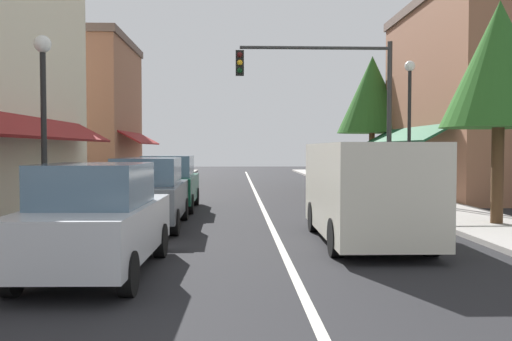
# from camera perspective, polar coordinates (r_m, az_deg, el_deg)

# --- Properties ---
(ground_plane) EXTENTS (80.00, 80.00, 0.00)m
(ground_plane) POSITION_cam_1_polar(r_m,az_deg,el_deg) (21.17, 0.33, -3.14)
(ground_plane) COLOR black
(sidewalk_left) EXTENTS (2.60, 56.00, 0.12)m
(sidewalk_left) POSITION_cam_1_polar(r_m,az_deg,el_deg) (21.63, -14.40, -2.94)
(sidewalk_left) COLOR gray
(sidewalk_left) RESTS_ON ground
(sidewalk_right) EXTENTS (2.60, 56.00, 0.12)m
(sidewalk_right) POSITION_cam_1_polar(r_m,az_deg,el_deg) (22.10, 14.74, -2.83)
(sidewalk_right) COLOR #A39E99
(sidewalk_right) RESTS_ON ground
(lane_center_stripe) EXTENTS (0.14, 52.00, 0.01)m
(lane_center_stripe) POSITION_cam_1_polar(r_m,az_deg,el_deg) (21.17, 0.33, -3.13)
(lane_center_stripe) COLOR silver
(lane_center_stripe) RESTS_ON ground
(storefront_right_block) EXTENTS (6.51, 10.20, 8.36)m
(storefront_right_block) POSITION_cam_1_polar(r_m,az_deg,el_deg) (25.36, 22.02, 7.06)
(storefront_right_block) COLOR #8E5B42
(storefront_right_block) RESTS_ON ground
(storefront_far_left) EXTENTS (5.71, 8.20, 8.06)m
(storefront_far_left) POSITION_cam_1_polar(r_m,az_deg,el_deg) (32.15, -16.82, 5.81)
(storefront_far_left) COLOR #8E5B42
(storefront_far_left) RESTS_ON ground
(parked_car_nearest_left) EXTENTS (1.87, 4.14, 1.77)m
(parked_car_nearest_left) POSITION_cam_1_polar(r_m,az_deg,el_deg) (9.14, -16.22, -4.89)
(parked_car_nearest_left) COLOR #B7BABF
(parked_car_nearest_left) RESTS_ON ground
(parked_car_second_left) EXTENTS (1.82, 4.12, 1.77)m
(parked_car_second_left) POSITION_cam_1_polar(r_m,az_deg,el_deg) (14.17, -11.12, -2.32)
(parked_car_second_left) COLOR #4C5156
(parked_car_second_left) RESTS_ON ground
(parked_car_third_left) EXTENTS (1.80, 4.11, 1.77)m
(parked_car_third_left) POSITION_cam_1_polar(r_m,az_deg,el_deg) (18.24, -9.02, -1.28)
(parked_car_third_left) COLOR #0F4C33
(parked_car_third_left) RESTS_ON ground
(van_in_lane) EXTENTS (2.06, 5.21, 2.12)m
(van_in_lane) POSITION_cam_1_polar(r_m,az_deg,el_deg) (11.97, 11.21, -1.87)
(van_in_lane) COLOR beige
(van_in_lane) RESTS_ON ground
(traffic_signal_mast_arm) EXTENTS (5.79, 0.50, 5.95)m
(traffic_signal_mast_arm) POSITION_cam_1_polar(r_m,az_deg,el_deg) (20.64, 8.38, 8.09)
(traffic_signal_mast_arm) COLOR #333333
(traffic_signal_mast_arm) RESTS_ON ground
(street_lamp_left_near) EXTENTS (0.36, 0.36, 4.38)m
(street_lamp_left_near) POSITION_cam_1_polar(r_m,az_deg,el_deg) (12.48, -21.17, 6.64)
(street_lamp_left_near) COLOR black
(street_lamp_left_near) RESTS_ON ground
(street_lamp_right_mid) EXTENTS (0.36, 0.36, 5.00)m
(street_lamp_right_mid) POSITION_cam_1_polar(r_m,az_deg,el_deg) (19.61, 15.61, 6.13)
(street_lamp_right_mid) COLOR black
(street_lamp_right_mid) RESTS_ON ground
(tree_right_near) EXTENTS (2.88, 2.88, 5.70)m
(tree_right_near) POSITION_cam_1_polar(r_m,az_deg,el_deg) (15.26, 23.90, 9.95)
(tree_right_near) COLOR #4C331E
(tree_right_near) RESTS_ON ground
(tree_right_far) EXTENTS (3.62, 3.62, 6.79)m
(tree_right_far) POSITION_cam_1_polar(r_m,az_deg,el_deg) (29.38, 11.96, 7.67)
(tree_right_far) COLOR #4C331E
(tree_right_far) RESTS_ON ground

